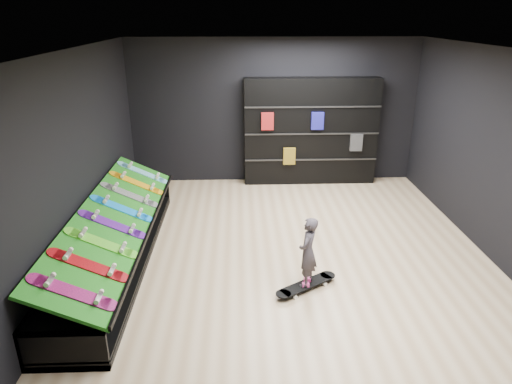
{
  "coord_description": "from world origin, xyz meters",
  "views": [
    {
      "loc": [
        -0.74,
        -5.99,
        3.45
      ],
      "look_at": [
        -0.5,
        0.2,
        1.0
      ],
      "focal_mm": 32.0,
      "sensor_mm": 36.0,
      "label": 1
    }
  ],
  "objects_px": {
    "display_rack": "(117,247)",
    "back_shelving": "(311,132)",
    "child": "(307,265)",
    "floor_skateboard": "(306,286)"
  },
  "relations": [
    {
      "from": "display_rack",
      "to": "back_shelving",
      "type": "distance_m",
      "value": 4.78
    },
    {
      "from": "child",
      "to": "display_rack",
      "type": "bearing_deg",
      "value": -80.82
    },
    {
      "from": "back_shelving",
      "to": "floor_skateboard",
      "type": "xyz_separation_m",
      "value": [
        -0.64,
        -4.16,
        -1.07
      ]
    },
    {
      "from": "display_rack",
      "to": "child",
      "type": "height_order",
      "value": "child"
    },
    {
      "from": "child",
      "to": "floor_skateboard",
      "type": "bearing_deg",
      "value": 40.58
    },
    {
      "from": "floor_skateboard",
      "to": "back_shelving",
      "type": "bearing_deg",
      "value": 48.27
    },
    {
      "from": "display_rack",
      "to": "child",
      "type": "distance_m",
      "value": 2.81
    },
    {
      "from": "floor_skateboard",
      "to": "child",
      "type": "bearing_deg",
      "value": 71.09
    },
    {
      "from": "floor_skateboard",
      "to": "display_rack",
      "type": "bearing_deg",
      "value": 129.7
    },
    {
      "from": "display_rack",
      "to": "back_shelving",
      "type": "relative_size",
      "value": 1.62
    }
  ]
}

